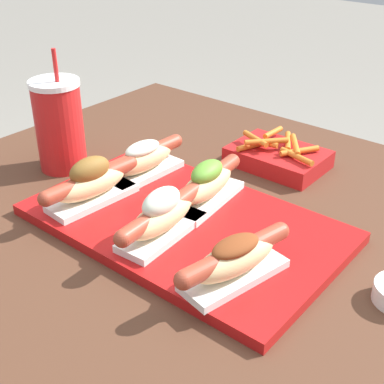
{
  "coord_description": "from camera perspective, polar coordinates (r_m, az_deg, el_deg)",
  "views": [
    {
      "loc": [
        0.43,
        -0.55,
        1.19
      ],
      "look_at": [
        -0.04,
        0.03,
        0.77
      ],
      "focal_mm": 50.0,
      "sensor_mm": 36.0,
      "label": 1
    }
  ],
  "objects": [
    {
      "name": "hot_dog_1",
      "position": [
        0.8,
        -3.25,
        -2.49
      ],
      "size": [
        0.07,
        0.2,
        0.08
      ],
      "color": "white",
      "rests_on": "serving_tray"
    },
    {
      "name": "hot_dog_4",
      "position": [
        0.89,
        1.58,
        0.86
      ],
      "size": [
        0.08,
        0.2,
        0.07
      ],
      "color": "white",
      "rests_on": "serving_tray"
    },
    {
      "name": "hot_dog_2",
      "position": [
        0.72,
        4.59,
        -7.15
      ],
      "size": [
        0.09,
        0.2,
        0.06
      ],
      "color": "white",
      "rests_on": "serving_tray"
    },
    {
      "name": "drink_cup",
      "position": [
        1.06,
        -13.97,
        6.94
      ],
      "size": [
        0.09,
        0.09,
        0.24
      ],
      "color": "red",
      "rests_on": "patio_table"
    },
    {
      "name": "hot_dog_0",
      "position": [
        0.91,
        -10.72,
        0.99
      ],
      "size": [
        0.07,
        0.2,
        0.08
      ],
      "color": "white",
      "rests_on": "serving_tray"
    },
    {
      "name": "fries_basket",
      "position": [
        1.07,
        9.14,
        3.78
      ],
      "size": [
        0.18,
        0.13,
        0.06
      ],
      "color": "#B21919",
      "rests_on": "patio_table"
    },
    {
      "name": "serving_tray",
      "position": [
        0.87,
        -0.84,
        -3.32
      ],
      "size": [
        0.5,
        0.3,
        0.02
      ],
      "color": "#B71414",
      "rests_on": "patio_table"
    },
    {
      "name": "hot_dog_3",
      "position": [
        0.98,
        -5.25,
        3.49
      ],
      "size": [
        0.07,
        0.2,
        0.07
      ],
      "color": "white",
      "rests_on": "serving_tray"
    }
  ]
}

